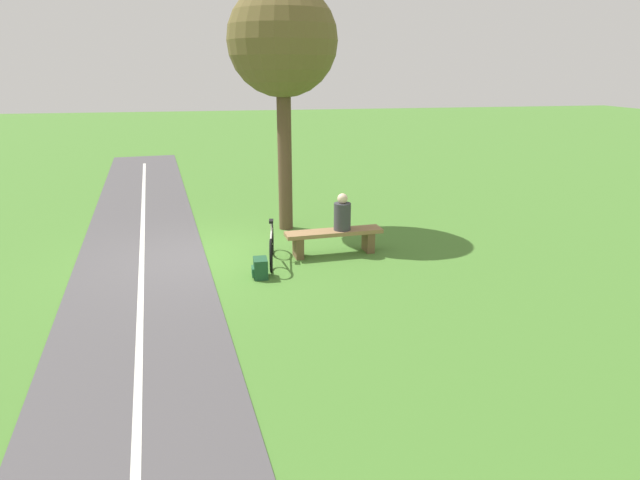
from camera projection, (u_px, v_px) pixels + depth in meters
ground_plane at (204, 257)px, 11.06m from camera, size 80.00×80.00×0.00m
paved_path at (139, 359)px, 7.17m from camera, size 6.30×36.06×0.02m
path_centre_line at (139, 358)px, 7.16m from camera, size 3.48×31.83×0.00m
bench at (334, 237)px, 11.12m from camera, size 2.04×0.58×0.51m
person_seated at (342, 214)px, 11.02m from camera, size 0.37×0.37×0.76m
bicycle at (272, 246)px, 10.64m from camera, size 0.26×1.69×0.83m
backpack at (260, 268)px, 9.92m from camera, size 0.29×0.36×0.37m
tree_near_bench at (283, 44)px, 11.75m from camera, size 2.42×2.42×5.47m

